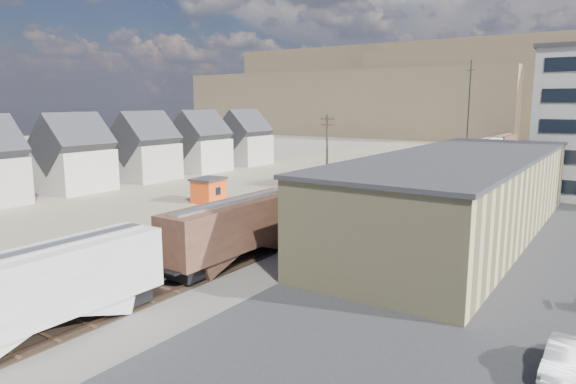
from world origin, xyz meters
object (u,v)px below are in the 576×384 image
Objects in this scene: utility_pole_north at (327,148)px; parked_car_white at (565,360)px; maintenance_shed at (209,190)px; freight_train at (418,170)px.

utility_pole_north is 2.29× the size of parked_car_white.
utility_pole_north is at bearing 73.65° from maintenance_shed.
parked_car_white is at bearing -27.39° from maintenance_shed.
maintenance_shed is at bearing -106.35° from utility_pole_north.
utility_pole_north is (-12.30, -3.06, 2.50)m from freight_train.
maintenance_shed is at bearing -129.28° from freight_train.
maintenance_shed is (-17.78, -21.75, -1.31)m from freight_train.
freight_train reaches higher than parked_car_white.
utility_pole_north reaches higher than freight_train.
parked_car_white is at bearing -48.83° from utility_pole_north.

